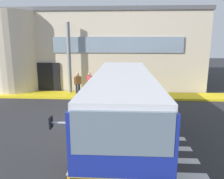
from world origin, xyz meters
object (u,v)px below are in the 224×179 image
(entry_support_column, at_px, (69,58))
(bus_main_foreground, at_px, (123,103))
(passenger_at_curb_edge, at_px, (97,82))
(passenger_near_column, at_px, (78,83))
(passenger_by_doorway, at_px, (90,83))

(entry_support_column, bearing_deg, bus_main_foreground, -59.28)
(bus_main_foreground, distance_m, passenger_at_curb_edge, 6.53)
(passenger_near_column, relative_size, passenger_at_curb_edge, 1.00)
(bus_main_foreground, bearing_deg, entry_support_column, 120.72)
(passenger_near_column, distance_m, passenger_at_curb_edge, 1.44)
(entry_support_column, distance_m, passenger_by_doorway, 2.51)
(bus_main_foreground, height_order, passenger_near_column, bus_main_foreground)
(entry_support_column, height_order, passenger_near_column, entry_support_column)
(passenger_near_column, xyz_separation_m, passenger_at_curb_edge, (1.43, 0.13, 0.03))
(entry_support_column, bearing_deg, passenger_at_curb_edge, -19.28)
(entry_support_column, xyz_separation_m, passenger_by_doorway, (1.66, -0.75, -1.73))
(passenger_near_column, height_order, passenger_at_curb_edge, same)
(passenger_near_column, bearing_deg, passenger_at_curb_edge, 5.23)
(passenger_near_column, relative_size, passenger_by_doorway, 1.00)
(entry_support_column, bearing_deg, passenger_near_column, -48.78)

